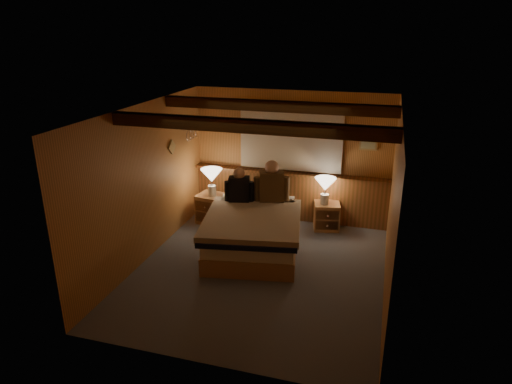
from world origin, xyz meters
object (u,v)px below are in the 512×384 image
at_px(bed, 253,232).
at_px(person_right, 272,184).
at_px(duffel_bag, 230,225).
at_px(nightstand_left, 212,208).
at_px(lamp_right, 325,186).
at_px(lamp_left, 212,177).
at_px(person_left, 239,187).
at_px(nightstand_right, 327,216).

distance_m(bed, person_right, 0.92).
xyz_separation_m(bed, duffel_bag, (-0.58, 0.53, -0.17)).
xyz_separation_m(nightstand_left, duffel_bag, (0.49, -0.38, -0.10)).
bearing_deg(lamp_right, nightstand_left, -172.95).
distance_m(lamp_left, person_right, 1.18).
distance_m(nightstand_left, duffel_bag, 0.63).
relative_size(bed, person_left, 3.44).
bearing_deg(person_left, nightstand_left, 136.14).
bearing_deg(duffel_bag, nightstand_right, 28.87).
relative_size(lamp_left, duffel_bag, 0.90).
distance_m(lamp_right, person_left, 1.51).
relative_size(lamp_left, lamp_right, 1.05).
xyz_separation_m(person_left, duffel_bag, (-0.18, 0.02, -0.72)).
distance_m(bed, lamp_right, 1.59).
bearing_deg(person_left, lamp_left, 137.25).
bearing_deg(nightstand_left, lamp_left, -39.29).
bearing_deg(duffel_bag, nightstand_left, 148.06).
relative_size(bed, nightstand_left, 3.81).
xyz_separation_m(nightstand_left, lamp_left, (0.03, -0.04, 0.63)).
bearing_deg(nightstand_right, bed, -141.98).
relative_size(bed, lamp_right, 4.34).
height_order(lamp_left, person_right, person_right).
distance_m(lamp_right, person_right, 0.97).
distance_m(lamp_left, duffel_bag, 0.93).
bearing_deg(nightstand_right, person_left, -165.72).
relative_size(nightstand_left, person_left, 0.90).
distance_m(bed, nightstand_right, 1.58).
xyz_separation_m(bed, nightstand_left, (-1.07, 0.91, -0.07)).
bearing_deg(bed, lamp_left, 129.81).
bearing_deg(bed, person_left, 117.79).
bearing_deg(nightstand_left, person_right, -1.77).
relative_size(nightstand_right, lamp_right, 1.06).
bearing_deg(bed, person_right, 69.75).
bearing_deg(nightstand_left, bed, -31.35).
distance_m(person_left, duffel_bag, 0.74).
bearing_deg(nightstand_right, lamp_right, -149.88).
xyz_separation_m(nightstand_left, lamp_right, (2.03, 0.25, 0.56)).
xyz_separation_m(bed, nightstand_right, (1.01, 1.21, -0.09)).
bearing_deg(person_right, lamp_right, 13.77).
distance_m(nightstand_left, nightstand_right, 2.10).
distance_m(nightstand_left, lamp_right, 2.12).
xyz_separation_m(lamp_left, person_left, (0.64, -0.37, -0.01)).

